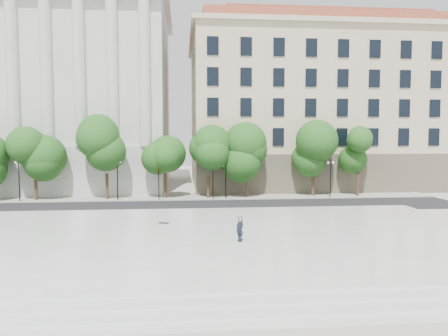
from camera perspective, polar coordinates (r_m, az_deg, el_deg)
The scene contains 13 objects.
ground at distance 27.49m, azimuth -6.11°, elevation -11.02°, with size 160.00×160.00×0.00m, color #B3B0A9.
plaza at distance 30.34m, azimuth -6.05°, elevation -9.13°, with size 44.00×22.00×0.45m, color silver.
street at distance 45.10m, azimuth -5.84°, elevation -5.02°, with size 60.00×8.00×0.02m, color black.
far_sidewalk at distance 51.03m, azimuth -5.79°, elevation -3.89°, with size 60.00×4.00×0.12m, color #A5A399.
building_west at distance 67.62m, azimuth -20.53°, elevation 8.73°, with size 31.50×27.65×25.60m.
building_east at distance 68.44m, azimuth 11.36°, elevation 7.39°, with size 36.00×26.15×23.00m.
traffic_light_west at distance 49.03m, azimuth -8.54°, elevation 0.06°, with size 0.80×1.83×4.22m.
traffic_light_east at distance 49.08m, azimuth -1.45°, elevation -0.02°, with size 0.79×1.57×4.12m.
person_lying at distance 28.30m, azimuth 2.10°, elevation -9.16°, with size 0.59×0.38×1.60m, color black.
skateboard at distance 34.31m, azimuth -7.86°, elevation -7.13°, with size 0.76×0.19×0.08m, color black.
plaza_steps at distance 18.99m, azimuth -6.45°, elevation -17.70°, with size 44.00×3.00×0.30m.
street_trees at distance 50.22m, azimuth -6.41°, elevation 1.78°, with size 46.69×4.76×7.63m.
lamp_posts at distance 49.32m, azimuth -6.58°, elevation -0.75°, with size 35.75×0.28×4.56m.
Camera 1 is at (0.37, -26.53, 7.18)m, focal length 35.00 mm.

